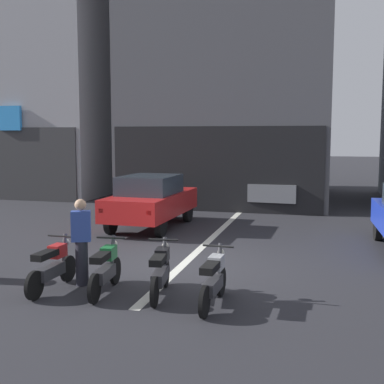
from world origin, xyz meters
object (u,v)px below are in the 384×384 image
motorcycle_black_row_centre (161,271)px  motorcycle_silver_row_right_mid (214,279)px  car_grey_down_street (280,185)px  motorcycle_green_row_left_mid (106,268)px  car_red_crossing_near (151,200)px  motorcycle_red_row_leftmost (52,266)px  person_by_motorcycles (81,241)px

motorcycle_black_row_centre → motorcycle_silver_row_right_mid: same height
car_grey_down_street → motorcycle_black_row_centre: bearing=-95.4°
motorcycle_black_row_centre → motorcycle_silver_row_right_mid: size_ratio=0.99×
motorcycle_green_row_left_mid → motorcycle_silver_row_right_mid: same height
car_red_crossing_near → motorcycle_black_row_centre: size_ratio=2.50×
motorcycle_red_row_leftmost → motorcycle_green_row_left_mid: bearing=5.5°
car_grey_down_street → motorcycle_red_row_leftmost: bearing=-104.8°
motorcycle_red_row_leftmost → person_by_motorcycles: 0.70m
motorcycle_green_row_left_mid → motorcycle_silver_row_right_mid: (2.05, -0.18, 0.00)m
car_red_crossing_near → person_by_motorcycles: person_by_motorcycles is taller
car_grey_down_street → motorcycle_silver_row_right_mid: size_ratio=2.52×
motorcycle_red_row_leftmost → person_by_motorcycles: bearing=47.3°
car_red_crossing_near → motorcycle_green_row_left_mid: size_ratio=2.49×
motorcycle_green_row_left_mid → motorcycle_black_row_centre: bearing=4.9°
motorcycle_red_row_leftmost → motorcycle_green_row_left_mid: same height
car_red_crossing_near → car_grey_down_street: bearing=58.5°
car_red_crossing_near → motorcycle_black_row_centre: bearing=-69.2°
motorcycle_red_row_leftmost → car_grey_down_street: bearing=75.2°
car_red_crossing_near → car_grey_down_street: size_ratio=0.99×
motorcycle_red_row_leftmost → motorcycle_silver_row_right_mid: same height
car_red_crossing_near → motorcycle_silver_row_right_mid: car_red_crossing_near is taller
car_red_crossing_near → motorcycle_black_row_centre: car_red_crossing_near is taller
person_by_motorcycles → motorcycle_black_row_centre: bearing=-7.9°
motorcycle_red_row_leftmost → motorcycle_black_row_centre: size_ratio=1.01×
car_grey_down_street → motorcycle_red_row_leftmost: 12.47m
motorcycle_red_row_leftmost → motorcycle_silver_row_right_mid: bearing=-1.5°
person_by_motorcycles → car_red_crossing_near: bearing=96.6°
motorcycle_black_row_centre → car_grey_down_street: bearing=84.6°
motorcycle_red_row_leftmost → motorcycle_black_row_centre: (2.05, 0.19, 0.00)m
motorcycle_red_row_leftmost → motorcycle_black_row_centre: same height
car_grey_down_street → person_by_motorcycles: 11.96m
motorcycle_silver_row_right_mid → person_by_motorcycles: size_ratio=1.00×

